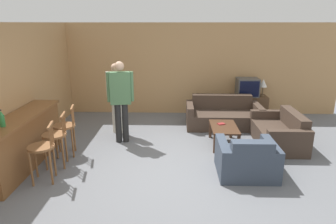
{
  "coord_description": "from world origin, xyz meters",
  "views": [
    {
      "loc": [
        0.05,
        -4.93,
        2.59
      ],
      "look_at": [
        -0.12,
        0.89,
        0.85
      ],
      "focal_mm": 32.0,
      "sensor_mm": 36.0,
      "label": 1
    }
  ],
  "objects_px": {
    "bar_chair_far": "(65,129)",
    "book_on_table": "(221,124)",
    "bottle": "(2,119)",
    "person_by_window": "(116,94)",
    "armchair_near": "(247,160)",
    "bar_chair_mid": "(55,138)",
    "table_lamp": "(263,84)",
    "person_by_counter": "(121,97)",
    "couch_far": "(223,116)",
    "loveseat_right": "(279,133)",
    "tv_unit": "(246,106)",
    "bar_chair_near": "(42,150)",
    "coffee_table": "(224,129)",
    "tv": "(247,87)"
  },
  "relations": [
    {
      "from": "person_by_counter",
      "to": "book_on_table",
      "type": "bearing_deg",
      "value": 0.42
    },
    {
      "from": "bar_chair_mid",
      "to": "armchair_near",
      "type": "xyz_separation_m",
      "value": [
        3.46,
        -0.23,
        -0.29
      ]
    },
    {
      "from": "bottle",
      "to": "person_by_window",
      "type": "distance_m",
      "value": 2.75
    },
    {
      "from": "bar_chair_far",
      "to": "book_on_table",
      "type": "bearing_deg",
      "value": 13.02
    },
    {
      "from": "bar_chair_mid",
      "to": "tv_unit",
      "type": "relative_size",
      "value": 0.9
    },
    {
      "from": "bar_chair_near",
      "to": "person_by_window",
      "type": "height_order",
      "value": "person_by_window"
    },
    {
      "from": "couch_far",
      "to": "book_on_table",
      "type": "xyz_separation_m",
      "value": [
        -0.21,
        -1.14,
        0.17
      ]
    },
    {
      "from": "armchair_near",
      "to": "tv_unit",
      "type": "height_order",
      "value": "armchair_near"
    },
    {
      "from": "bar_chair_far",
      "to": "loveseat_right",
      "type": "height_order",
      "value": "bar_chair_far"
    },
    {
      "from": "table_lamp",
      "to": "bar_chair_near",
      "type": "bearing_deg",
      "value": -140.91
    },
    {
      "from": "couch_far",
      "to": "coffee_table",
      "type": "xyz_separation_m",
      "value": [
        -0.17,
        -1.27,
        0.09
      ]
    },
    {
      "from": "armchair_near",
      "to": "bar_chair_mid",
      "type": "bearing_deg",
      "value": 176.19
    },
    {
      "from": "armchair_near",
      "to": "coffee_table",
      "type": "xyz_separation_m",
      "value": [
        -0.2,
        1.34,
        0.09
      ]
    },
    {
      "from": "bar_chair_near",
      "to": "bar_chair_mid",
      "type": "height_order",
      "value": "same"
    },
    {
      "from": "bottle",
      "to": "book_on_table",
      "type": "bearing_deg",
      "value": 25.57
    },
    {
      "from": "bar_chair_near",
      "to": "coffee_table",
      "type": "height_order",
      "value": "bar_chair_near"
    },
    {
      "from": "tv",
      "to": "armchair_near",
      "type": "bearing_deg",
      "value": -102.08
    },
    {
      "from": "table_lamp",
      "to": "person_by_counter",
      "type": "height_order",
      "value": "person_by_counter"
    },
    {
      "from": "armchair_near",
      "to": "book_on_table",
      "type": "relative_size",
      "value": 5.49
    },
    {
      "from": "book_on_table",
      "to": "person_by_counter",
      "type": "xyz_separation_m",
      "value": [
        -2.21,
        -0.02,
        0.59
      ]
    },
    {
      "from": "bar_chair_far",
      "to": "person_by_window",
      "type": "xyz_separation_m",
      "value": [
        0.79,
        1.3,
        0.4
      ]
    },
    {
      "from": "couch_far",
      "to": "book_on_table",
      "type": "distance_m",
      "value": 1.17
    },
    {
      "from": "tv_unit",
      "to": "armchair_near",
      "type": "bearing_deg",
      "value": -102.07
    },
    {
      "from": "bar_chair_mid",
      "to": "loveseat_right",
      "type": "distance_m",
      "value": 4.65
    },
    {
      "from": "couch_far",
      "to": "bottle",
      "type": "relative_size",
      "value": 6.6
    },
    {
      "from": "bar_chair_near",
      "to": "tv_unit",
      "type": "xyz_separation_m",
      "value": [
        4.2,
        3.76,
        -0.25
      ]
    },
    {
      "from": "person_by_window",
      "to": "person_by_counter",
      "type": "relative_size",
      "value": 0.93
    },
    {
      "from": "couch_far",
      "to": "loveseat_right",
      "type": "distance_m",
      "value": 1.61
    },
    {
      "from": "tv",
      "to": "bottle",
      "type": "height_order",
      "value": "bottle"
    },
    {
      "from": "loveseat_right",
      "to": "person_by_window",
      "type": "height_order",
      "value": "person_by_window"
    },
    {
      "from": "bar_chair_near",
      "to": "couch_far",
      "type": "xyz_separation_m",
      "value": [
        3.43,
        2.94,
        -0.29
      ]
    },
    {
      "from": "couch_far",
      "to": "loveseat_right",
      "type": "relative_size",
      "value": 1.22
    },
    {
      "from": "bar_chair_far",
      "to": "table_lamp",
      "type": "distance_m",
      "value": 5.38
    },
    {
      "from": "bar_chair_far",
      "to": "table_lamp",
      "type": "bearing_deg",
      "value": 30.29
    },
    {
      "from": "bar_chair_far",
      "to": "coffee_table",
      "type": "height_order",
      "value": "bar_chair_far"
    },
    {
      "from": "couch_far",
      "to": "armchair_near",
      "type": "relative_size",
      "value": 1.87
    },
    {
      "from": "loveseat_right",
      "to": "tv_unit",
      "type": "relative_size",
      "value": 1.38
    },
    {
      "from": "table_lamp",
      "to": "book_on_table",
      "type": "bearing_deg",
      "value": -125.82
    },
    {
      "from": "loveseat_right",
      "to": "table_lamp",
      "type": "height_order",
      "value": "table_lamp"
    },
    {
      "from": "bar_chair_mid",
      "to": "person_by_window",
      "type": "bearing_deg",
      "value": 66.28
    },
    {
      "from": "table_lamp",
      "to": "person_by_window",
      "type": "relative_size",
      "value": 0.28
    },
    {
      "from": "loveseat_right",
      "to": "bottle",
      "type": "xyz_separation_m",
      "value": [
        -5.08,
        -1.75,
        0.84
      ]
    },
    {
      "from": "person_by_counter",
      "to": "coffee_table",
      "type": "bearing_deg",
      "value": -2.91
    },
    {
      "from": "couch_far",
      "to": "person_by_window",
      "type": "xyz_separation_m",
      "value": [
        -2.63,
        -0.58,
        0.69
      ]
    },
    {
      "from": "table_lamp",
      "to": "bar_chair_mid",
      "type": "bearing_deg",
      "value": -145.33
    },
    {
      "from": "couch_far",
      "to": "person_by_counter",
      "type": "height_order",
      "value": "person_by_counter"
    },
    {
      "from": "bar_chair_far",
      "to": "person_by_counter",
      "type": "distance_m",
      "value": 1.33
    },
    {
      "from": "couch_far",
      "to": "tv_unit",
      "type": "relative_size",
      "value": 1.67
    },
    {
      "from": "armchair_near",
      "to": "table_lamp",
      "type": "relative_size",
      "value": 2.1
    },
    {
      "from": "book_on_table",
      "to": "person_by_counter",
      "type": "bearing_deg",
      "value": -179.58
    }
  ]
}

